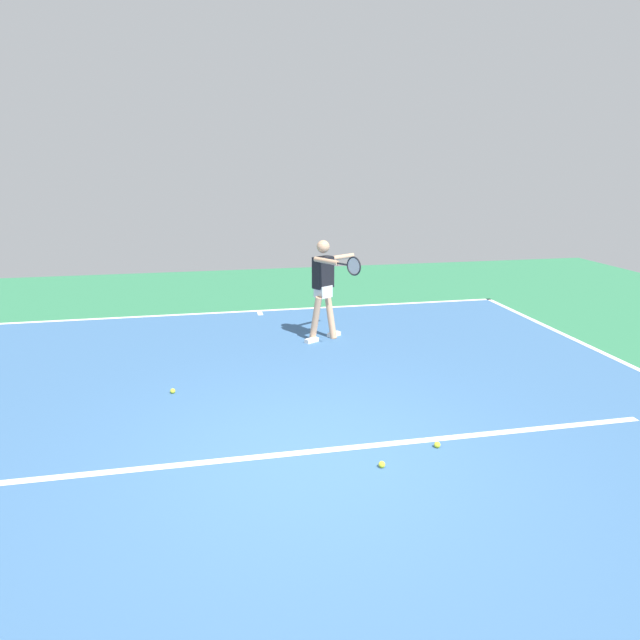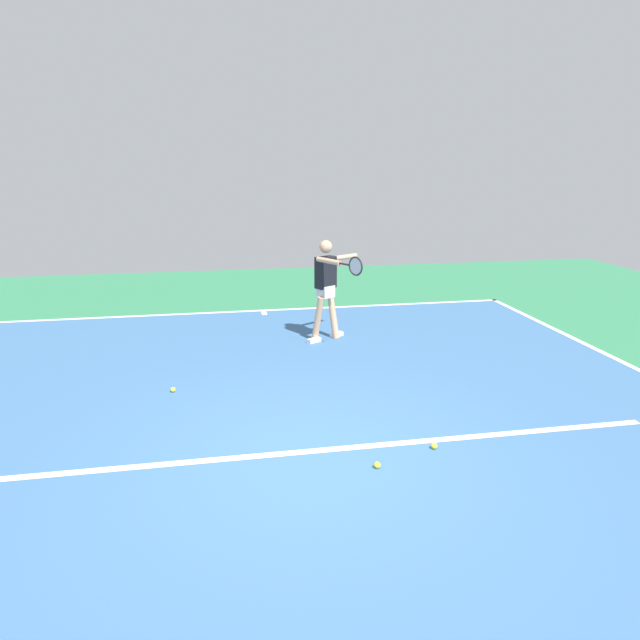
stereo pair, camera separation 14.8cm
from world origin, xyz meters
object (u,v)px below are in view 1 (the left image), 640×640
tennis_player (325,284)px  tennis_ball_far_corner (382,464)px  tennis_ball_near_player (173,391)px  tennis_ball_near_service_line (437,445)px

tennis_player → tennis_ball_far_corner: bearing=55.3°
tennis_ball_near_player → tennis_ball_near_service_line: 3.46m
tennis_ball_near_player → tennis_ball_near_service_line: same height
tennis_player → tennis_ball_near_service_line: size_ratio=25.77×
tennis_player → tennis_ball_far_corner: size_ratio=25.77×
tennis_ball_far_corner → tennis_ball_near_service_line: 0.74m
tennis_player → tennis_ball_near_service_line: (-0.39, 3.88, -0.94)m
tennis_player → tennis_ball_near_player: (2.41, 1.85, -0.94)m
tennis_player → tennis_ball_near_player: tennis_player is taller
tennis_player → tennis_ball_near_service_line: bearing=65.2°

